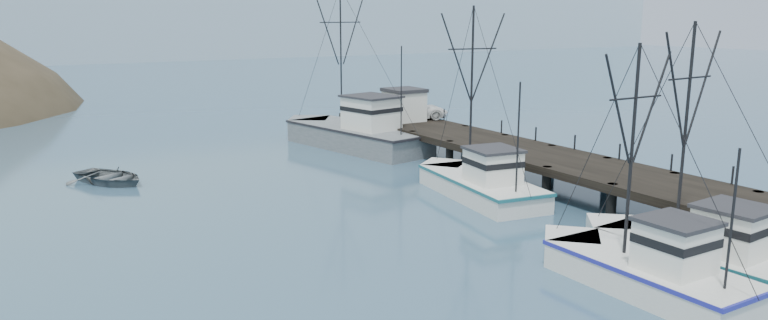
{
  "coord_description": "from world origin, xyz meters",
  "views": [
    {
      "loc": [
        -17.62,
        -18.68,
        10.96
      ],
      "look_at": [
        2.67,
        15.64,
        2.5
      ],
      "focal_mm": 32.0,
      "sensor_mm": 36.0,
      "label": 1
    }
  ],
  "objects_px": {
    "trawler_far": "(478,183)",
    "work_vessel": "(354,133)",
    "pier": "(523,153)",
    "motorboat": "(110,183)",
    "trawler_mid": "(642,269)",
    "trawler_near": "(696,253)",
    "pickup_truck": "(415,110)",
    "pier_shed": "(404,104)"
  },
  "relations": [
    {
      "from": "pier",
      "to": "trawler_far",
      "type": "distance_m",
      "value": 6.34
    },
    {
      "from": "trawler_near",
      "to": "trawler_far",
      "type": "xyz_separation_m",
      "value": [
        -0.22,
        14.89,
        0.0
      ]
    },
    {
      "from": "trawler_near",
      "to": "trawler_far",
      "type": "height_order",
      "value": "trawler_far"
    },
    {
      "from": "pier",
      "to": "work_vessel",
      "type": "distance_m",
      "value": 16.27
    },
    {
      "from": "work_vessel",
      "to": "pier_shed",
      "type": "distance_m",
      "value": 5.19
    },
    {
      "from": "work_vessel",
      "to": "trawler_mid",
      "type": "bearing_deg",
      "value": -97.38
    },
    {
      "from": "pier",
      "to": "motorboat",
      "type": "bearing_deg",
      "value": 152.88
    },
    {
      "from": "pier",
      "to": "motorboat",
      "type": "height_order",
      "value": "pier"
    },
    {
      "from": "work_vessel",
      "to": "pickup_truck",
      "type": "height_order",
      "value": "work_vessel"
    },
    {
      "from": "trawler_far",
      "to": "motorboat",
      "type": "bearing_deg",
      "value": 141.53
    },
    {
      "from": "trawler_near",
      "to": "pickup_truck",
      "type": "bearing_deg",
      "value": 78.37
    },
    {
      "from": "pier",
      "to": "trawler_mid",
      "type": "relative_size",
      "value": 4.29
    },
    {
      "from": "work_vessel",
      "to": "pier_shed",
      "type": "height_order",
      "value": "work_vessel"
    },
    {
      "from": "trawler_near",
      "to": "work_vessel",
      "type": "distance_m",
      "value": 32.8
    },
    {
      "from": "trawler_mid",
      "to": "pickup_truck",
      "type": "height_order",
      "value": "trawler_mid"
    },
    {
      "from": "trawler_near",
      "to": "pier_shed",
      "type": "xyz_separation_m",
      "value": [
        5.34,
        32.29,
        2.6
      ]
    },
    {
      "from": "trawler_far",
      "to": "motorboat",
      "type": "xyz_separation_m",
      "value": [
        -19.02,
        15.12,
        -0.82
      ]
    },
    {
      "from": "trawler_near",
      "to": "trawler_mid",
      "type": "relative_size",
      "value": 1.08
    },
    {
      "from": "trawler_near",
      "to": "trawler_far",
      "type": "relative_size",
      "value": 0.93
    },
    {
      "from": "work_vessel",
      "to": "motorboat",
      "type": "distance_m",
      "value": 20.14
    },
    {
      "from": "trawler_mid",
      "to": "motorboat",
      "type": "height_order",
      "value": "trawler_mid"
    },
    {
      "from": "pier_shed",
      "to": "pier",
      "type": "bearing_deg",
      "value": -89.1
    },
    {
      "from": "trawler_near",
      "to": "trawler_mid",
      "type": "height_order",
      "value": "trawler_near"
    },
    {
      "from": "trawler_far",
      "to": "pier_shed",
      "type": "height_order",
      "value": "trawler_far"
    },
    {
      "from": "pier_shed",
      "to": "motorboat",
      "type": "height_order",
      "value": "pier_shed"
    },
    {
      "from": "pickup_truck",
      "to": "pier",
      "type": "bearing_deg",
      "value": -160.57
    },
    {
      "from": "trawler_mid",
      "to": "pickup_truck",
      "type": "xyz_separation_m",
      "value": [
        10.31,
        32.74,
        1.98
      ]
    },
    {
      "from": "trawler_mid",
      "to": "pickup_truck",
      "type": "bearing_deg",
      "value": 72.51
    },
    {
      "from": "work_vessel",
      "to": "motorboat",
      "type": "height_order",
      "value": "work_vessel"
    },
    {
      "from": "pier",
      "to": "pickup_truck",
      "type": "relative_size",
      "value": 7.64
    },
    {
      "from": "work_vessel",
      "to": "motorboat",
      "type": "bearing_deg",
      "value": -172.02
    },
    {
      "from": "pier",
      "to": "trawler_far",
      "type": "height_order",
      "value": "trawler_far"
    },
    {
      "from": "trawler_mid",
      "to": "pier",
      "type": "bearing_deg",
      "value": 62.16
    },
    {
      "from": "pier_shed",
      "to": "motorboat",
      "type": "bearing_deg",
      "value": -174.68
    },
    {
      "from": "trawler_mid",
      "to": "pickup_truck",
      "type": "distance_m",
      "value": 34.38
    },
    {
      "from": "trawler_mid",
      "to": "trawler_far",
      "type": "relative_size",
      "value": 0.86
    },
    {
      "from": "trawler_mid",
      "to": "trawler_far",
      "type": "height_order",
      "value": "trawler_far"
    },
    {
      "from": "trawler_far",
      "to": "work_vessel",
      "type": "distance_m",
      "value": 17.93
    },
    {
      "from": "trawler_far",
      "to": "work_vessel",
      "type": "height_order",
      "value": "work_vessel"
    },
    {
      "from": "trawler_far",
      "to": "pier_shed",
      "type": "bearing_deg",
      "value": 72.28
    },
    {
      "from": "trawler_near",
      "to": "motorboat",
      "type": "xyz_separation_m",
      "value": [
        -19.24,
        30.01,
        -0.82
      ]
    },
    {
      "from": "pickup_truck",
      "to": "work_vessel",
      "type": "bearing_deg",
      "value": 112.41
    }
  ]
}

